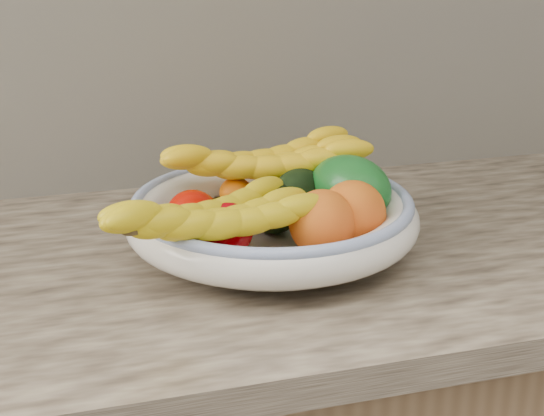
{
  "coord_description": "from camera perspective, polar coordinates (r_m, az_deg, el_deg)",
  "views": [
    {
      "loc": [
        -0.26,
        0.75,
        1.3
      ],
      "look_at": [
        0.0,
        1.66,
        0.96
      ],
      "focal_mm": 50.0,
      "sensor_mm": 36.0,
      "label": 1
    }
  ],
  "objects": [
    {
      "name": "fruit_bowl",
      "position": [
        1.01,
        0.0,
        -0.61
      ],
      "size": [
        0.39,
        0.39,
        0.08
      ],
      "color": "silver",
      "rests_on": "kitchen_counter"
    },
    {
      "name": "clementine_back_left",
      "position": [
        1.09,
        -2.73,
        1.18
      ],
      "size": [
        0.06,
        0.06,
        0.04
      ],
      "primitive_type": "ellipsoid",
      "rotation": [
        0.0,
        0.0,
        -0.26
      ],
      "color": "orange",
      "rests_on": "fruit_bowl"
    },
    {
      "name": "clementine_back_right",
      "position": [
        1.1,
        -0.34,
        1.47
      ],
      "size": [
        0.06,
        0.06,
        0.04
      ],
      "primitive_type": "ellipsoid",
      "rotation": [
        0.0,
        0.0,
        -0.34
      ],
      "color": "#F05B05",
      "rests_on": "fruit_bowl"
    },
    {
      "name": "tomato_left",
      "position": [
        0.99,
        -6.01,
        -0.39
      ],
      "size": [
        0.08,
        0.08,
        0.06
      ],
      "primitive_type": "ellipsoid",
      "rotation": [
        0.0,
        0.0,
        0.14
      ],
      "color": "#BC0C00",
      "rests_on": "fruit_bowl"
    },
    {
      "name": "tomato_near_left",
      "position": [
        0.93,
        -3.89,
        -1.61
      ],
      "size": [
        0.09,
        0.09,
        0.07
      ],
      "primitive_type": "ellipsoid",
      "rotation": [
        0.0,
        0.0,
        -0.04
      ],
      "color": "#A10006",
      "rests_on": "fruit_bowl"
    },
    {
      "name": "avocado_center",
      "position": [
        1.0,
        -0.13,
        0.12
      ],
      "size": [
        0.08,
        0.11,
        0.07
      ],
      "primitive_type": "ellipsoid",
      "rotation": [
        0.0,
        0.0,
        0.12
      ],
      "color": "black",
      "rests_on": "fruit_bowl"
    },
    {
      "name": "avocado_right",
      "position": [
        1.06,
        1.99,
        1.23
      ],
      "size": [
        0.11,
        0.11,
        0.06
      ],
      "primitive_type": "ellipsoid",
      "rotation": [
        0.0,
        0.0,
        -0.78
      ],
      "color": "black",
      "rests_on": "fruit_bowl"
    },
    {
      "name": "green_mango",
      "position": [
        1.04,
        5.9,
        1.52
      ],
      "size": [
        0.15,
        0.16,
        0.11
      ],
      "primitive_type": "ellipsoid",
      "rotation": [
        0.0,
        0.31,
        0.51
      ],
      "color": "#0F5419",
      "rests_on": "fruit_bowl"
    },
    {
      "name": "peach_front",
      "position": [
        0.94,
        3.8,
        -1.12
      ],
      "size": [
        0.1,
        0.1,
        0.08
      ],
      "primitive_type": "ellipsoid",
      "rotation": [
        0.0,
        0.0,
        0.24
      ],
      "color": "orange",
      "rests_on": "fruit_bowl"
    },
    {
      "name": "peach_right",
      "position": [
        0.97,
        6.1,
        -0.4
      ],
      "size": [
        0.09,
        0.09,
        0.09
      ],
      "primitive_type": "ellipsoid",
      "rotation": [
        0.0,
        0.0,
        0.06
      ],
      "color": "orange",
      "rests_on": "fruit_bowl"
    },
    {
      "name": "banana_bunch_back",
      "position": [
        1.09,
        -0.53,
        3.09
      ],
      "size": [
        0.32,
        0.13,
        0.09
      ],
      "primitive_type": null,
      "rotation": [
        0.0,
        0.0,
        0.04
      ],
      "color": "yellow",
      "rests_on": "fruit_bowl"
    },
    {
      "name": "banana_bunch_front",
      "position": [
        0.89,
        -4.53,
        -1.18
      ],
      "size": [
        0.31,
        0.21,
        0.08
      ],
      "primitive_type": null,
      "rotation": [
        0.0,
        0.0,
        0.35
      ],
      "color": "yellow",
      "rests_on": "fruit_bowl"
    }
  ]
}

